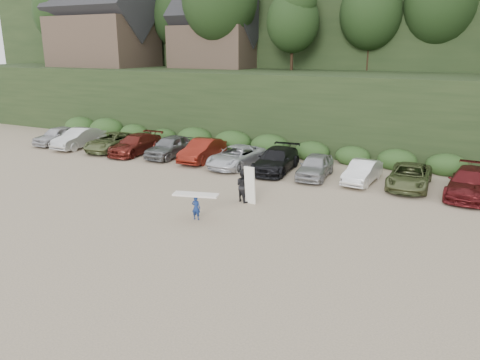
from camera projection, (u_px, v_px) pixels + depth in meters
The scene contains 5 objects.
ground at pixel (189, 217), 23.04m from camera, with size 120.00×120.00×0.00m, color tan.
hillside_backdrop at pixel (364, 16), 50.83m from camera, with size 90.00×41.50×28.00m.
parked_cars at pixel (247, 157), 32.16m from camera, with size 39.42×5.61×1.63m.
child_surfer at pixel (196, 202), 22.47m from camera, with size 2.27×1.18×1.31m.
adult_surfer at pixel (244, 186), 25.07m from camera, with size 1.33×0.95×2.07m.
Camera 1 is at (12.07, -18.14, 8.12)m, focal length 35.00 mm.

